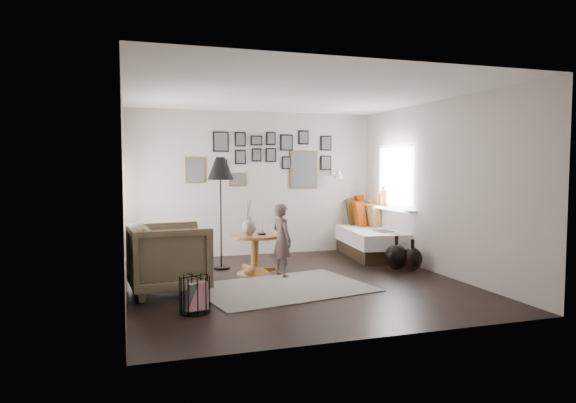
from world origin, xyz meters
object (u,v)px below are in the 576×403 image
object	(u,v)px
armchair	(169,258)
floor_lamp	(221,173)
daybed	(366,236)
demijohn_large	(396,257)
magazine_basket	(195,295)
vase	(249,224)
demijohn_small	(412,259)
pedestal_table	(255,255)
child	(282,240)

from	to	relation	value
armchair	floor_lamp	xyz separation A→B (m)	(0.91, 1.30, 1.07)
daybed	floor_lamp	bearing A→B (deg)	-162.11
armchair	demijohn_large	world-z (taller)	armchair
daybed	demijohn_large	bearing A→B (deg)	-91.57
magazine_basket	floor_lamp	bearing A→B (deg)	73.01
vase	armchair	xyz separation A→B (m)	(-1.25, -0.82, -0.30)
demijohn_small	pedestal_table	bearing A→B (deg)	167.23
pedestal_table	floor_lamp	size ratio (longest dim) A/B	0.42
pedestal_table	magazine_basket	world-z (taller)	pedestal_table
daybed	child	distance (m)	2.51
pedestal_table	daybed	bearing A→B (deg)	23.94
pedestal_table	child	bearing A→B (deg)	-48.29
demijohn_large	pedestal_table	bearing A→B (deg)	169.04
daybed	demijohn_small	world-z (taller)	daybed
daybed	floor_lamp	distance (m)	3.10
vase	armchair	size ratio (longest dim) A/B	0.54
magazine_basket	child	size ratio (longest dim) A/B	0.40
magazine_basket	demijohn_large	bearing A→B (deg)	23.14
daybed	magazine_basket	bearing A→B (deg)	-133.88
pedestal_table	demijohn_large	size ratio (longest dim) A/B	1.39
demijohn_large	demijohn_small	size ratio (longest dim) A/B	1.10
vase	floor_lamp	size ratio (longest dim) A/B	0.30
demijohn_small	vase	bearing A→B (deg)	167.19
daybed	demijohn_large	distance (m)	1.50
floor_lamp	demijohn_large	bearing A→B (deg)	-19.65
armchair	demijohn_large	distance (m)	3.53
daybed	floor_lamp	size ratio (longest dim) A/B	1.29
vase	magazine_basket	size ratio (longest dim) A/B	1.25
daybed	pedestal_table	bearing A→B (deg)	-149.34
vase	armchair	bearing A→B (deg)	-146.73
child	pedestal_table	bearing A→B (deg)	24.76
daybed	magazine_basket	distance (m)	4.56
pedestal_table	vase	distance (m)	0.48
daybed	magazine_basket	world-z (taller)	daybed
pedestal_table	floor_lamp	bearing A→B (deg)	129.84
floor_lamp	demijohn_small	world-z (taller)	floor_lamp
armchair	demijohn_large	bearing A→B (deg)	-88.61
vase	magazine_basket	distance (m)	2.20
demijohn_large	magazine_basket	bearing A→B (deg)	-156.86
floor_lamp	magazine_basket	bearing A→B (deg)	-106.99
pedestal_table	demijohn_small	size ratio (longest dim) A/B	1.53
child	armchair	bearing A→B (deg)	88.05
daybed	floor_lamp	xyz separation A→B (m)	(-2.81, -0.55, 1.18)
demijohn_large	child	bearing A→B (deg)	178.06
floor_lamp	demijohn_large	distance (m)	3.05
armchair	demijohn_small	bearing A→B (deg)	-90.80
demijohn_large	demijohn_small	xyz separation A→B (m)	(0.21, -0.12, -0.02)
floor_lamp	child	size ratio (longest dim) A/B	1.63
demijohn_large	vase	bearing A→B (deg)	168.93
pedestal_table	demijohn_small	world-z (taller)	pedestal_table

